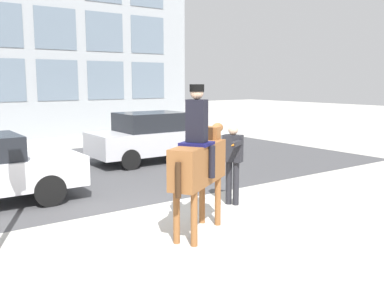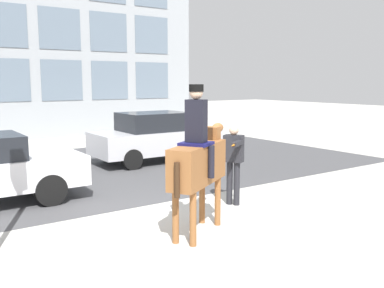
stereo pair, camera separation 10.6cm
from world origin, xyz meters
The scene contains 5 objects.
ground_plane centered at (0.00, 0.00, 0.00)m, with size 80.00×80.00×0.00m, color #B2AFA8.
road_surface centered at (0.00, 4.75, 0.00)m, with size 19.16×8.50×0.01m.
mounted_horse_lead centered at (0.11, -1.46, 1.29)m, with size 1.75×1.24×2.56m.
pedestrian_bystander centered at (1.71, -0.48, 1.00)m, with size 0.72×0.77×1.70m.
street_car_far_lane centered at (2.87, 4.87, 0.82)m, with size 4.17×1.83×1.61m.
Camera 1 is at (-4.10, -7.21, 2.60)m, focal length 40.00 mm.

